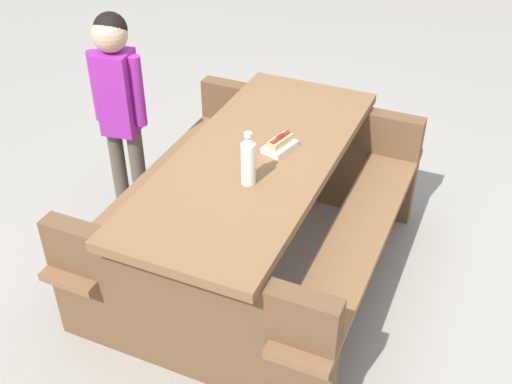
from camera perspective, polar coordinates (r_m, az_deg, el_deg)
The scene contains 5 objects.
ground_plane at distance 3.62m, azimuth 0.00°, elevation -6.78°, with size 30.00×30.00×0.00m, color gray.
picnic_table at distance 3.33m, azimuth 0.00°, elevation -1.12°, with size 2.03×1.71×0.75m.
soda_bottle at distance 2.89m, azimuth -0.71°, elevation 2.90°, with size 0.07×0.07×0.27m.
hotdog_tray at distance 3.19m, azimuth 2.17°, elevation 4.36°, with size 0.19×0.12×0.08m.
child_in_coat at distance 3.68m, azimuth -12.35°, elevation 8.70°, with size 0.23×0.30×1.28m.
Camera 1 is at (-2.21, -1.50, 2.44)m, focal length 44.28 mm.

